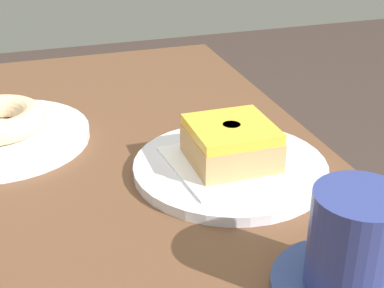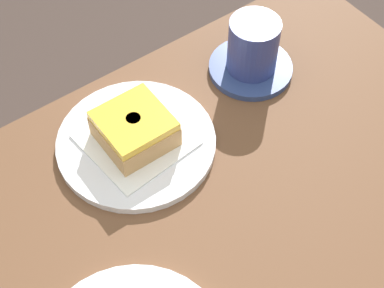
# 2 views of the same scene
# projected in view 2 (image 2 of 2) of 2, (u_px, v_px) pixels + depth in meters

# --- Properties ---
(plate_glazed_square) EXTENTS (0.21, 0.21, 0.01)m
(plate_glazed_square) POSITION_uv_depth(u_px,v_px,m) (136.00, 143.00, 0.77)
(plate_glazed_square) COLOR white
(plate_glazed_square) RESTS_ON table
(napkin_glazed_square) EXTENTS (0.14, 0.14, 0.00)m
(napkin_glazed_square) POSITION_uv_depth(u_px,v_px,m) (136.00, 139.00, 0.77)
(napkin_glazed_square) COLOR white
(napkin_glazed_square) RESTS_ON plate_glazed_square
(donut_glazed_square) EXTENTS (0.09, 0.09, 0.04)m
(donut_glazed_square) POSITION_uv_depth(u_px,v_px,m) (135.00, 129.00, 0.75)
(donut_glazed_square) COLOR tan
(donut_glazed_square) RESTS_ON napkin_glazed_square
(coffee_cup) EXTENTS (0.12, 0.12, 0.09)m
(coffee_cup) POSITION_uv_depth(u_px,v_px,m) (252.00, 51.00, 0.83)
(coffee_cup) COLOR navy
(coffee_cup) RESTS_ON table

